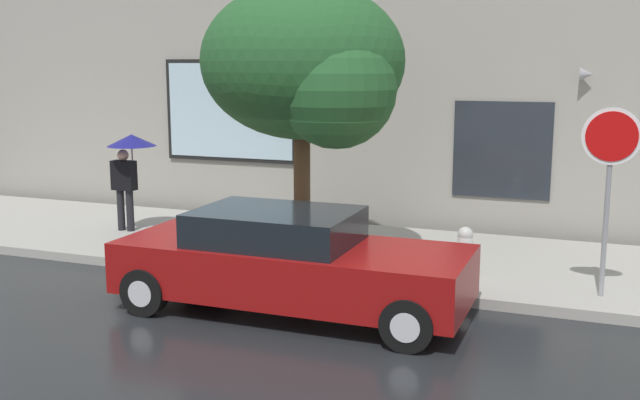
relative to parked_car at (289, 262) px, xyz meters
The scene contains 8 objects.
ground_plane 0.76m from the parked_car, behind, with size 60.00×60.00×0.00m, color black.
sidewalk 3.10m from the parked_car, 96.19° to the left, with size 20.00×4.00×0.15m, color #A3A099.
building_facade 6.20m from the parked_car, 93.67° to the left, with size 20.00×0.67×7.00m.
parked_car is the anchor object (origin of this frame).
fire_hydrant 2.81m from the parked_car, 45.15° to the left, with size 0.30×0.44×0.76m.
pedestrian_with_umbrella 5.39m from the parked_car, 147.45° to the left, with size 0.91×0.91×1.84m.
street_tree 3.16m from the parked_car, 103.78° to the left, with size 3.19×2.71×4.36m.
stop_sign 4.44m from the parked_car, 23.75° to the left, with size 0.76×0.10×2.57m.
Camera 1 is at (4.15, -8.85, 3.28)m, focal length 42.03 mm.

